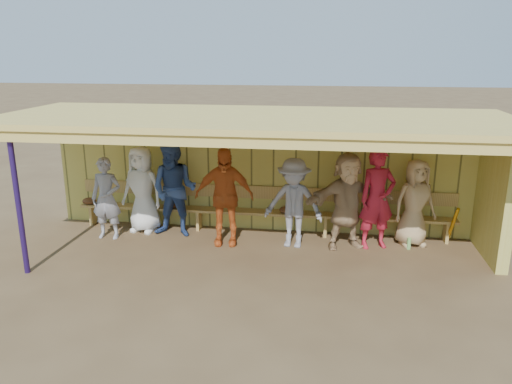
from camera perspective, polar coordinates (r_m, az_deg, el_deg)
ground at (r=9.22m, az=-0.32°, el=-6.88°), size 90.00×90.00×0.00m
player_a at (r=10.08m, az=-16.72°, el=-0.70°), size 0.60×0.40×1.61m
player_b at (r=10.27m, az=-12.86°, el=0.29°), size 0.95×0.71×1.75m
player_c at (r=9.87m, az=-9.30°, el=0.28°), size 0.98×0.79×1.90m
player_d at (r=9.34m, az=-3.66°, el=-0.51°), size 1.13×0.56×1.87m
player_e at (r=9.25m, az=4.33°, el=-1.28°), size 1.17×0.78×1.69m
player_f at (r=9.31m, az=10.34°, el=-1.00°), size 1.76×1.08×1.81m
player_g at (r=9.42m, az=13.68°, el=-0.77°), size 0.80×0.66×1.88m
player_h at (r=9.75m, az=17.69°, el=-1.20°), size 0.94×0.77×1.66m
dugout_structure at (r=9.32m, az=2.67°, el=4.28°), size 8.80×3.20×2.50m
bench at (r=10.07m, az=0.63°, el=-1.68°), size 7.60×0.34×0.93m
dugout_equipment at (r=10.08m, az=-3.49°, el=-1.92°), size 7.51×0.62×0.80m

